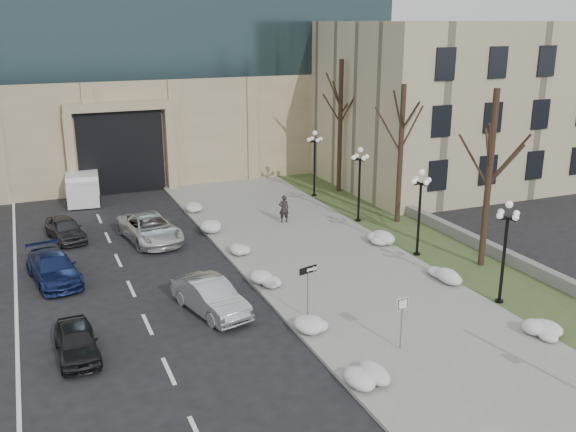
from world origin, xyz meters
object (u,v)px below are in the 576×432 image
(pedestrian, at_px, (284,209))
(box_truck, at_px, (83,185))
(lamppost_d, at_px, (315,155))
(one_way_sign, at_px, (311,276))
(car_b, at_px, (210,297))
(lamppost_b, at_px, (420,201))
(car_d, at_px, (150,228))
(car_c, at_px, (54,268))
(lamppost_a, at_px, (506,239))
(car_a, at_px, (77,342))
(lamppost_c, at_px, (360,174))
(car_e, at_px, (65,229))
(keep_sign, at_px, (402,313))

(pedestrian, bearing_deg, box_truck, -35.98)
(lamppost_d, bearing_deg, one_way_sign, -115.33)
(car_b, xyz_separation_m, lamppost_b, (12.04, 2.40, 2.34))
(car_d, height_order, lamppost_b, lamppost_b)
(pedestrian, bearing_deg, car_c, 26.40)
(one_way_sign, distance_m, lamppost_a, 8.65)
(car_b, distance_m, box_truck, 21.57)
(car_a, relative_size, lamppost_d, 0.76)
(lamppost_c, bearing_deg, car_e, 168.37)
(one_way_sign, relative_size, lamppost_a, 0.51)
(lamppost_b, bearing_deg, lamppost_d, 90.00)
(lamppost_c, bearing_deg, car_b, -143.53)
(car_e, relative_size, keep_sign, 1.76)
(pedestrian, bearing_deg, lamppost_d, -121.81)
(one_way_sign, relative_size, lamppost_b, 0.51)
(car_d, relative_size, one_way_sign, 2.22)
(keep_sign, distance_m, lamppost_b, 10.70)
(lamppost_c, xyz_separation_m, lamppost_d, (0.00, 6.50, 0.00))
(box_truck, relative_size, keep_sign, 2.85)
(car_a, xyz_separation_m, car_e, (0.66, 14.15, 0.05))
(keep_sign, bearing_deg, lamppost_d, 71.17)
(lamppost_d, bearing_deg, keep_sign, -106.51)
(car_a, bearing_deg, lamppost_d, 42.61)
(car_d, relative_size, keep_sign, 2.45)
(keep_sign, xyz_separation_m, lamppost_c, (6.36, 14.98, 1.44))
(keep_sign, distance_m, lamppost_a, 6.82)
(one_way_sign, bearing_deg, car_b, 132.40)
(car_d, bearing_deg, car_e, 146.74)
(car_b, distance_m, car_e, 13.38)
(lamppost_a, bearing_deg, car_c, 150.22)
(pedestrian, distance_m, keep_sign, 16.61)
(car_e, bearing_deg, car_b, -80.31)
(car_d, bearing_deg, keep_sign, -77.94)
(car_e, height_order, lamppost_d, lamppost_d)
(box_truck, bearing_deg, car_a, -90.73)
(car_a, xyz_separation_m, box_truck, (2.52, 23.08, 0.33))
(pedestrian, height_order, one_way_sign, one_way_sign)
(car_a, relative_size, one_way_sign, 1.48)
(car_a, bearing_deg, one_way_sign, -5.21)
(car_d, xyz_separation_m, pedestrian, (8.23, 0.01, 0.22))
(one_way_sign, height_order, lamppost_c, lamppost_c)
(box_truck, relative_size, lamppost_d, 1.33)
(car_a, distance_m, lamppost_a, 18.02)
(lamppost_a, distance_m, lamppost_b, 6.50)
(pedestrian, height_order, lamppost_c, lamppost_c)
(car_c, distance_m, car_e, 6.26)
(car_d, bearing_deg, box_truck, 94.49)
(car_c, bearing_deg, box_truck, 70.07)
(car_a, relative_size, box_truck, 0.57)
(lamppost_a, bearing_deg, lamppost_c, 90.00)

